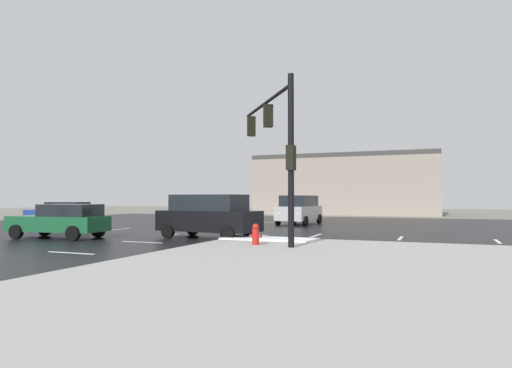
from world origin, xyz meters
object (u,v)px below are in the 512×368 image
at_px(traffic_signal_mast, 276,136).
at_px(suv_silver, 299,209).
at_px(sedan_green, 61,220).
at_px(suv_black, 209,215).
at_px(fire_hydrant, 256,234).
at_px(sedan_blue, 61,213).

distance_m(traffic_signal_mast, suv_silver, 14.58).
bearing_deg(sedan_green, suv_black, -162.71).
height_order(fire_hydrant, sedan_blue, sedan_blue).
xyz_separation_m(suv_silver, sedan_green, (-7.17, -14.61, -0.24)).
bearing_deg(fire_hydrant, suv_silver, 100.30).
height_order(suv_silver, sedan_green, suv_silver).
bearing_deg(sedan_green, fire_hydrant, 171.97).
height_order(traffic_signal_mast, suv_silver, traffic_signal_mast).
height_order(sedan_blue, suv_black, suv_black).
height_order(traffic_signal_mast, fire_hydrant, traffic_signal_mast).
distance_m(sedan_blue, sedan_green, 11.31).
xyz_separation_m(fire_hydrant, suv_black, (-3.60, 3.06, 0.55)).
bearing_deg(fire_hydrant, suv_black, 139.68).
height_order(suv_silver, suv_black, same).
bearing_deg(suv_silver, sedan_blue, -64.05).
bearing_deg(suv_silver, suv_black, -1.89).
distance_m(fire_hydrant, suv_silver, 15.22).
distance_m(traffic_signal_mast, fire_hydrant, 3.99).
xyz_separation_m(fire_hydrant, suv_silver, (-2.72, 14.96, 0.55)).
height_order(traffic_signal_mast, sedan_green, traffic_signal_mast).
height_order(fire_hydrant, sedan_green, sedan_green).
relative_size(traffic_signal_mast, suv_black, 1.25).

